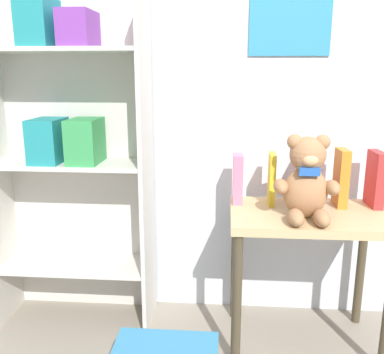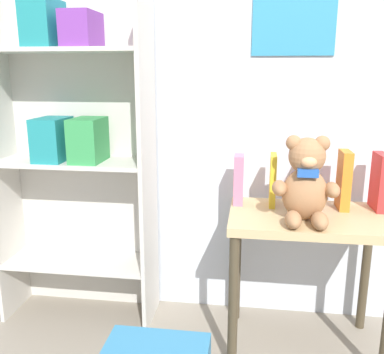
{
  "view_description": "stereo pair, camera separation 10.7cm",
  "coord_description": "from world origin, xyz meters",
  "px_view_note": "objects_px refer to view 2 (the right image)",
  "views": [
    {
      "loc": [
        -0.13,
        -0.78,
        1.19
      ],
      "look_at": [
        -0.28,
        1.0,
        0.74
      ],
      "focal_mm": 40.0,
      "sensor_mm": 36.0,
      "label": 1
    },
    {
      "loc": [
        -0.03,
        -0.77,
        1.19
      ],
      "look_at": [
        -0.28,
        1.0,
        0.74
      ],
      "focal_mm": 40.0,
      "sensor_mm": 36.0,
      "label": 2
    }
  ],
  "objects_px": {
    "book_standing_red": "(380,182)",
    "teddy_bear": "(306,183)",
    "display_table": "(307,237)",
    "book_standing_orange": "(344,180)",
    "book_standing_pink": "(239,179)",
    "book_standing_purple": "(307,180)",
    "book_standing_yellow": "(273,180)",
    "bookshelf_side": "(75,140)"
  },
  "relations": [
    {
      "from": "book_standing_red",
      "to": "teddy_bear",
      "type": "bearing_deg",
      "value": -152.0
    },
    {
      "from": "display_table",
      "to": "book_standing_orange",
      "type": "height_order",
      "value": "book_standing_orange"
    },
    {
      "from": "display_table",
      "to": "book_standing_pink",
      "type": "xyz_separation_m",
      "value": [
        -0.3,
        0.12,
        0.21
      ]
    },
    {
      "from": "display_table",
      "to": "book_standing_pink",
      "type": "height_order",
      "value": "book_standing_pink"
    },
    {
      "from": "book_standing_purple",
      "to": "book_standing_red",
      "type": "distance_m",
      "value": 0.3
    },
    {
      "from": "book_standing_yellow",
      "to": "book_standing_orange",
      "type": "distance_m",
      "value": 0.3
    },
    {
      "from": "teddy_bear",
      "to": "book_standing_orange",
      "type": "distance_m",
      "value": 0.25
    },
    {
      "from": "book_standing_red",
      "to": "bookshelf_side",
      "type": "bearing_deg",
      "value": 176.49
    },
    {
      "from": "display_table",
      "to": "book_standing_purple",
      "type": "distance_m",
      "value": 0.25
    },
    {
      "from": "teddy_bear",
      "to": "book_standing_yellow",
      "type": "distance_m",
      "value": 0.22
    },
    {
      "from": "teddy_bear",
      "to": "book_standing_orange",
      "type": "bearing_deg",
      "value": 44.57
    },
    {
      "from": "book_standing_pink",
      "to": "book_standing_purple",
      "type": "distance_m",
      "value": 0.3
    },
    {
      "from": "display_table",
      "to": "book_standing_purple",
      "type": "height_order",
      "value": "book_standing_purple"
    },
    {
      "from": "book_standing_purple",
      "to": "book_standing_orange",
      "type": "bearing_deg",
      "value": -4.95
    },
    {
      "from": "teddy_bear",
      "to": "book_standing_pink",
      "type": "relative_size",
      "value": 1.54
    },
    {
      "from": "book_standing_yellow",
      "to": "teddy_bear",
      "type": "bearing_deg",
      "value": -56.47
    },
    {
      "from": "book_standing_yellow",
      "to": "book_standing_red",
      "type": "height_order",
      "value": "book_standing_red"
    },
    {
      "from": "book_standing_pink",
      "to": "book_standing_orange",
      "type": "height_order",
      "value": "book_standing_orange"
    },
    {
      "from": "bookshelf_side",
      "to": "book_standing_pink",
      "type": "relative_size",
      "value": 7.12
    },
    {
      "from": "teddy_bear",
      "to": "book_standing_purple",
      "type": "relative_size",
      "value": 1.42
    },
    {
      "from": "display_table",
      "to": "book_standing_orange",
      "type": "xyz_separation_m",
      "value": [
        0.15,
        0.1,
        0.23
      ]
    },
    {
      "from": "book_standing_pink",
      "to": "book_standing_red",
      "type": "bearing_deg",
      "value": -1.07
    },
    {
      "from": "book_standing_yellow",
      "to": "book_standing_purple",
      "type": "relative_size",
      "value": 0.96
    },
    {
      "from": "teddy_bear",
      "to": "bookshelf_side",
      "type": "bearing_deg",
      "value": 167.46
    },
    {
      "from": "book_standing_orange",
      "to": "teddy_bear",
      "type": "bearing_deg",
      "value": -136.36
    },
    {
      "from": "display_table",
      "to": "book_standing_yellow",
      "type": "relative_size",
      "value": 2.88
    },
    {
      "from": "bookshelf_side",
      "to": "display_table",
      "type": "distance_m",
      "value": 1.13
    },
    {
      "from": "display_table",
      "to": "teddy_bear",
      "type": "bearing_deg",
      "value": -113.08
    },
    {
      "from": "teddy_bear",
      "to": "display_table",
      "type": "bearing_deg",
      "value": 66.92
    },
    {
      "from": "book_standing_red",
      "to": "book_standing_purple",
      "type": "bearing_deg",
      "value": 177.2
    },
    {
      "from": "book_standing_pink",
      "to": "book_standing_purple",
      "type": "height_order",
      "value": "book_standing_purple"
    },
    {
      "from": "bookshelf_side",
      "to": "book_standing_yellow",
      "type": "xyz_separation_m",
      "value": [
        0.91,
        -0.05,
        -0.15
      ]
    },
    {
      "from": "display_table",
      "to": "book_standing_red",
      "type": "xyz_separation_m",
      "value": [
        0.3,
        0.11,
        0.22
      ]
    },
    {
      "from": "display_table",
      "to": "book_standing_pink",
      "type": "distance_m",
      "value": 0.38
    },
    {
      "from": "bookshelf_side",
      "to": "book_standing_pink",
      "type": "height_order",
      "value": "bookshelf_side"
    },
    {
      "from": "book_standing_yellow",
      "to": "book_standing_red",
      "type": "distance_m",
      "value": 0.44
    },
    {
      "from": "bookshelf_side",
      "to": "book_standing_yellow",
      "type": "distance_m",
      "value": 0.93
    },
    {
      "from": "display_table",
      "to": "book_standing_purple",
      "type": "bearing_deg",
      "value": 90.0
    },
    {
      "from": "bookshelf_side",
      "to": "book_standing_red",
      "type": "xyz_separation_m",
      "value": [
        1.36,
        -0.04,
        -0.14
      ]
    },
    {
      "from": "book_standing_pink",
      "to": "book_standing_red",
      "type": "relative_size",
      "value": 0.91
    },
    {
      "from": "display_table",
      "to": "book_standing_red",
      "type": "bearing_deg",
      "value": 20.97
    },
    {
      "from": "book_standing_pink",
      "to": "book_standing_yellow",
      "type": "distance_m",
      "value": 0.15
    }
  ]
}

